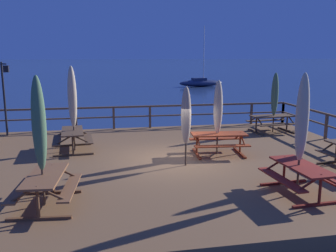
# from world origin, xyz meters

# --- Properties ---
(ground_plane) EXTENTS (600.00, 600.00, 0.00)m
(ground_plane) POSITION_xyz_m (0.00, 0.00, 0.00)
(ground_plane) COLOR navy
(wooden_deck) EXTENTS (14.25, 11.48, 0.64)m
(wooden_deck) POSITION_xyz_m (0.00, 0.00, 0.32)
(wooden_deck) COLOR brown
(wooden_deck) RESTS_ON ground
(railing_waterside_far) EXTENTS (14.05, 0.10, 1.09)m
(railing_waterside_far) POSITION_xyz_m (0.00, 5.59, 1.39)
(railing_waterside_far) COLOR brown
(railing_waterside_far) RESTS_ON wooden_deck
(picnic_table_back_right) EXTENTS (1.53, 1.94, 0.78)m
(picnic_table_back_right) POSITION_xyz_m (-3.40, 1.87, 1.20)
(picnic_table_back_right) COLOR brown
(picnic_table_back_right) RESTS_ON wooden_deck
(picnic_table_back_left) EXTENTS (1.57, 2.01, 0.78)m
(picnic_table_back_left) POSITION_xyz_m (-3.68, -3.19, 1.20)
(picnic_table_back_left) COLOR brown
(picnic_table_back_left) RESTS_ON wooden_deck
(picnic_table_mid_right) EXTENTS (2.05, 1.57, 0.78)m
(picnic_table_mid_right) POSITION_xyz_m (1.75, 0.38, 1.20)
(picnic_table_mid_right) COLOR #993819
(picnic_table_mid_right) RESTS_ON wooden_deck
(picnic_table_front_right) EXTENTS (1.52, 1.97, 0.78)m
(picnic_table_front_right) POSITION_xyz_m (2.60, -3.62, 1.20)
(picnic_table_front_right) COLOR maroon
(picnic_table_front_right) RESTS_ON wooden_deck
(picnic_table_front_left) EXTENTS (2.05, 1.55, 0.78)m
(picnic_table_front_left) POSITION_xyz_m (5.38, 3.61, 1.20)
(picnic_table_front_left) COLOR brown
(picnic_table_front_left) RESTS_ON wooden_deck
(patio_umbrella_tall_back_right) EXTENTS (0.32, 0.32, 3.12)m
(patio_umbrella_tall_back_right) POSITION_xyz_m (-3.34, 1.88, 2.63)
(patio_umbrella_tall_back_right) COLOR #4C3828
(patio_umbrella_tall_back_right) RESTS_ON wooden_deck
(patio_umbrella_tall_front) EXTENTS (0.32, 0.32, 3.07)m
(patio_umbrella_tall_front) POSITION_xyz_m (-3.74, -3.15, 2.60)
(patio_umbrella_tall_front) COLOR #4C3828
(patio_umbrella_tall_front) RESTS_ON wooden_deck
(patio_umbrella_short_mid) EXTENTS (0.32, 0.32, 2.65)m
(patio_umbrella_short_mid) POSITION_xyz_m (1.71, 0.42, 2.32)
(patio_umbrella_short_mid) COLOR #4C3828
(patio_umbrella_short_mid) RESTS_ON wooden_deck
(patio_umbrella_tall_mid_right) EXTENTS (0.32, 0.32, 3.09)m
(patio_umbrella_tall_mid_right) POSITION_xyz_m (2.55, -3.57, 2.61)
(patio_umbrella_tall_mid_right) COLOR #4C3828
(patio_umbrella_tall_mid_right) RESTS_ON wooden_deck
(patio_umbrella_short_back) EXTENTS (0.32, 0.32, 2.71)m
(patio_umbrella_short_back) POSITION_xyz_m (5.43, 3.57, 2.37)
(patio_umbrella_short_back) COLOR #4C3828
(patio_umbrella_short_back) RESTS_ON wooden_deck
(patio_umbrella_tall_back_left) EXTENTS (0.32, 0.32, 2.55)m
(patio_umbrella_tall_back_left) POSITION_xyz_m (0.28, -0.70, 2.26)
(patio_umbrella_tall_back_left) COLOR #4C3828
(patio_umbrella_tall_back_left) RESTS_ON wooden_deck
(lamp_post_hooked) EXTENTS (0.43, 0.61, 3.20)m
(lamp_post_hooked) POSITION_xyz_m (-6.32, 4.87, 2.75)
(lamp_post_hooked) COLOR black
(lamp_post_hooked) RESTS_ON wooden_deck
(sailboat_distant) EXTENTS (6.17, 2.43, 7.72)m
(sailboat_distant) POSITION_xyz_m (10.72, 34.48, 0.51)
(sailboat_distant) COLOR navy
(sailboat_distant) RESTS_ON ground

